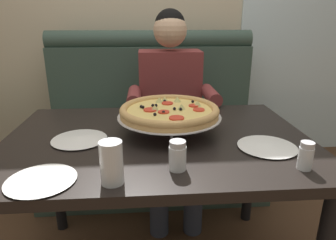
{
  "coord_description": "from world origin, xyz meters",
  "views": [
    {
      "loc": [
        -0.04,
        -1.18,
        1.22
      ],
      "look_at": [
        0.04,
        -0.03,
        0.82
      ],
      "focal_mm": 31.78,
      "sensor_mm": 36.0,
      "label": 1
    }
  ],
  "objects_px": {
    "dining_table": "(157,155)",
    "shaker_parmesan": "(178,157)",
    "plate_near_right": "(79,138)",
    "drinking_glass": "(112,165)",
    "pizza": "(169,111)",
    "diner_main": "(171,102)",
    "patio_chair": "(260,81)",
    "plate_near_left": "(41,179)",
    "shaker_oregano": "(305,158)",
    "booth_bench": "(153,132)",
    "plate_far_side": "(267,145)"
  },
  "relations": [
    {
      "from": "pizza",
      "to": "plate_far_side",
      "type": "distance_m",
      "value": 0.43
    },
    {
      "from": "shaker_parmesan",
      "to": "patio_chair",
      "type": "height_order",
      "value": "patio_chair"
    },
    {
      "from": "diner_main",
      "to": "patio_chair",
      "type": "distance_m",
      "value": 1.92
    },
    {
      "from": "shaker_oregano",
      "to": "plate_near_right",
      "type": "distance_m",
      "value": 0.86
    },
    {
      "from": "pizza",
      "to": "booth_bench",
      "type": "bearing_deg",
      "value": 93.75
    },
    {
      "from": "pizza",
      "to": "patio_chair",
      "type": "xyz_separation_m",
      "value": [
        1.23,
        2.1,
        -0.31
      ]
    },
    {
      "from": "diner_main",
      "to": "plate_near_right",
      "type": "distance_m",
      "value": 0.8
    },
    {
      "from": "plate_far_side",
      "to": "patio_chair",
      "type": "relative_size",
      "value": 0.27
    },
    {
      "from": "plate_near_right",
      "to": "drinking_glass",
      "type": "distance_m",
      "value": 0.39
    },
    {
      "from": "plate_near_left",
      "to": "drinking_glass",
      "type": "height_order",
      "value": "drinking_glass"
    },
    {
      "from": "dining_table",
      "to": "plate_far_side",
      "type": "height_order",
      "value": "plate_far_side"
    },
    {
      "from": "shaker_parmesan",
      "to": "patio_chair",
      "type": "relative_size",
      "value": 0.12
    },
    {
      "from": "booth_bench",
      "to": "shaker_oregano",
      "type": "bearing_deg",
      "value": -68.81
    },
    {
      "from": "dining_table",
      "to": "diner_main",
      "type": "relative_size",
      "value": 1.01
    },
    {
      "from": "shaker_parmesan",
      "to": "plate_far_side",
      "type": "bearing_deg",
      "value": 21.68
    },
    {
      "from": "shaker_parmesan",
      "to": "plate_near_left",
      "type": "relative_size",
      "value": 0.47
    },
    {
      "from": "dining_table",
      "to": "booth_bench",
      "type": "bearing_deg",
      "value": 90.0
    },
    {
      "from": "booth_bench",
      "to": "patio_chair",
      "type": "xyz_separation_m",
      "value": [
        1.29,
        1.24,
        0.13
      ]
    },
    {
      "from": "pizza",
      "to": "drinking_glass",
      "type": "relative_size",
      "value": 3.31
    },
    {
      "from": "booth_bench",
      "to": "shaker_oregano",
      "type": "xyz_separation_m",
      "value": [
        0.48,
        -1.24,
        0.38
      ]
    },
    {
      "from": "dining_table",
      "to": "patio_chair",
      "type": "xyz_separation_m",
      "value": [
        1.29,
        2.15,
        -0.13
      ]
    },
    {
      "from": "patio_chair",
      "to": "shaker_parmesan",
      "type": "bearing_deg",
      "value": -116.76
    },
    {
      "from": "diner_main",
      "to": "plate_near_right",
      "type": "height_order",
      "value": "diner_main"
    },
    {
      "from": "pizza",
      "to": "plate_near_right",
      "type": "height_order",
      "value": "pizza"
    },
    {
      "from": "shaker_oregano",
      "to": "drinking_glass",
      "type": "xyz_separation_m",
      "value": [
        -0.63,
        -0.04,
        0.02
      ]
    },
    {
      "from": "shaker_parmesan",
      "to": "plate_far_side",
      "type": "height_order",
      "value": "shaker_parmesan"
    },
    {
      "from": "patio_chair",
      "to": "plate_near_left",
      "type": "bearing_deg",
      "value": -123.7
    },
    {
      "from": "pizza",
      "to": "plate_near_left",
      "type": "relative_size",
      "value": 2.09
    },
    {
      "from": "shaker_parmesan",
      "to": "plate_near_left",
      "type": "distance_m",
      "value": 0.43
    },
    {
      "from": "shaker_oregano",
      "to": "plate_near_left",
      "type": "xyz_separation_m",
      "value": [
        -0.86,
        -0.02,
        -0.03
      ]
    },
    {
      "from": "dining_table",
      "to": "plate_near_right",
      "type": "distance_m",
      "value": 0.34
    },
    {
      "from": "plate_near_right",
      "to": "patio_chair",
      "type": "relative_size",
      "value": 0.26
    },
    {
      "from": "plate_near_left",
      "to": "shaker_oregano",
      "type": "bearing_deg",
      "value": 1.22
    },
    {
      "from": "diner_main",
      "to": "drinking_glass",
      "type": "height_order",
      "value": "diner_main"
    },
    {
      "from": "booth_bench",
      "to": "drinking_glass",
      "type": "distance_m",
      "value": 1.35
    },
    {
      "from": "pizza",
      "to": "plate_near_right",
      "type": "bearing_deg",
      "value": -169.62
    },
    {
      "from": "shaker_oregano",
      "to": "diner_main",
      "type": "bearing_deg",
      "value": 110.53
    },
    {
      "from": "pizza",
      "to": "shaker_oregano",
      "type": "relative_size",
      "value": 4.68
    },
    {
      "from": "dining_table",
      "to": "patio_chair",
      "type": "height_order",
      "value": "patio_chair"
    },
    {
      "from": "diner_main",
      "to": "plate_near_left",
      "type": "distance_m",
      "value": 1.11
    },
    {
      "from": "plate_far_side",
      "to": "patio_chair",
      "type": "bearing_deg",
      "value": 69.39
    },
    {
      "from": "shaker_parmesan",
      "to": "patio_chair",
      "type": "xyz_separation_m",
      "value": [
        1.23,
        2.45,
        -0.26
      ]
    },
    {
      "from": "patio_chair",
      "to": "dining_table",
      "type": "bearing_deg",
      "value": -120.93
    },
    {
      "from": "shaker_parmesan",
      "to": "diner_main",
      "type": "bearing_deg",
      "value": 86.32
    },
    {
      "from": "dining_table",
      "to": "plate_near_right",
      "type": "relative_size",
      "value": 5.69
    },
    {
      "from": "booth_bench",
      "to": "pizza",
      "type": "xyz_separation_m",
      "value": [
        0.06,
        -0.86,
        0.43
      ]
    },
    {
      "from": "patio_chair",
      "to": "shaker_oregano",
      "type": "bearing_deg",
      "value": -108.09
    },
    {
      "from": "dining_table",
      "to": "shaker_parmesan",
      "type": "height_order",
      "value": "shaker_parmesan"
    },
    {
      "from": "booth_bench",
      "to": "plate_near_left",
      "type": "bearing_deg",
      "value": -106.59
    },
    {
      "from": "plate_near_right",
      "to": "patio_chair",
      "type": "height_order",
      "value": "patio_chair"
    }
  ]
}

